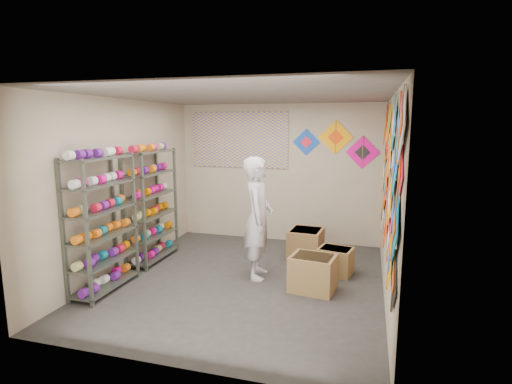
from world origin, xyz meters
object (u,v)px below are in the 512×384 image
(shelf_rack_back, at_px, (151,206))
(carton_c, at_px, (306,244))
(carton_a, at_px, (313,273))
(shopkeeper, at_px, (258,218))
(shelf_rack_front, at_px, (102,224))
(carton_b, at_px, (335,261))

(shelf_rack_back, relative_size, carton_c, 3.17)
(carton_a, xyz_separation_m, carton_c, (-0.30, 1.29, 0.01))
(shopkeeper, height_order, carton_a, shopkeeper)
(carton_a, bearing_deg, shelf_rack_back, 177.45)
(shelf_rack_back, relative_size, shopkeeper, 1.03)
(carton_a, bearing_deg, shelf_rack_front, -156.59)
(shelf_rack_back, xyz_separation_m, carton_c, (2.51, 0.77, -0.69))
(shopkeeper, distance_m, carton_a, 1.14)
(carton_c, bearing_deg, carton_b, -41.55)
(shopkeeper, height_order, carton_c, shopkeeper)
(shelf_rack_back, distance_m, carton_b, 3.16)
(shelf_rack_front, relative_size, carton_b, 3.76)
(shopkeeper, distance_m, carton_b, 1.41)
(carton_a, relative_size, carton_b, 1.19)
(shelf_rack_back, xyz_separation_m, carton_b, (3.07, 0.20, -0.74))
(carton_b, bearing_deg, shopkeeper, -147.09)
(shelf_rack_back, xyz_separation_m, carton_a, (2.81, -0.52, -0.70))
(carton_b, bearing_deg, shelf_rack_back, -164.19)
(shelf_rack_back, xyz_separation_m, shopkeeper, (1.94, -0.23, -0.03))
(shelf_rack_front, xyz_separation_m, carton_a, (2.81, 0.78, -0.70))
(shelf_rack_front, bearing_deg, carton_c, 39.48)
(shopkeeper, relative_size, carton_b, 3.64)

